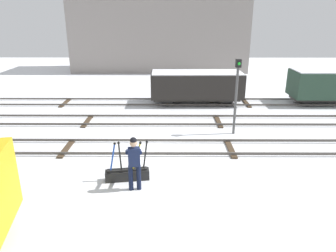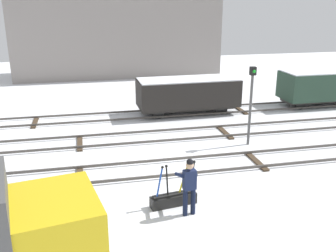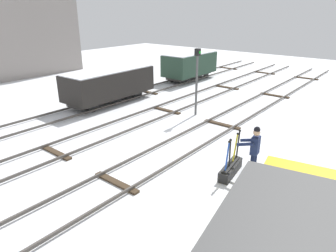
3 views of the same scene
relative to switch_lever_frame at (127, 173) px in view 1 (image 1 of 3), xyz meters
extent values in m
plane|color=white|center=(0.56, 2.65, -0.25)|extent=(60.00, 60.00, 0.00)
cube|color=#4C4742|center=(0.56, 1.93, -0.12)|extent=(44.00, 0.07, 0.10)
cube|color=#4C4742|center=(0.56, 3.37, -0.12)|extent=(44.00, 0.07, 0.10)
cube|color=#423323|center=(-2.96, 2.65, -0.21)|extent=(0.24, 1.94, 0.08)
cube|color=#423323|center=(4.08, 2.65, -0.21)|extent=(0.24, 1.94, 0.08)
cube|color=#4C4742|center=(0.56, 5.56, -0.12)|extent=(44.00, 0.07, 0.10)
cube|color=#4C4742|center=(0.56, 7.00, -0.12)|extent=(44.00, 0.07, 0.10)
cube|color=#423323|center=(-2.96, 6.28, -0.21)|extent=(0.24, 1.94, 0.08)
cube|color=#423323|center=(4.08, 6.28, -0.21)|extent=(0.24, 1.94, 0.08)
cube|color=#4C4742|center=(0.56, 9.27, -0.12)|extent=(44.00, 0.07, 0.10)
cube|color=#4C4742|center=(0.56, 10.71, -0.12)|extent=(44.00, 0.07, 0.10)
cube|color=#423323|center=(-5.30, 9.99, -0.21)|extent=(0.24, 1.94, 0.08)
cube|color=#423323|center=(6.43, 9.99, -0.21)|extent=(0.24, 1.94, 0.08)
cube|color=black|center=(-0.01, 0.00, -0.07)|extent=(1.56, 0.58, 0.36)
cube|color=black|center=(-0.01, 0.00, 0.14)|extent=(1.38, 0.40, 0.06)
cylinder|color=#1E47B7|center=(-0.47, -0.07, 0.63)|extent=(0.26, 0.09, 1.04)
sphere|color=black|center=(-0.37, -0.06, 1.14)|extent=(0.09, 0.09, 0.09)
cylinder|color=black|center=(-0.22, -0.03, 0.63)|extent=(0.12, 0.07, 1.05)
sphere|color=black|center=(-0.25, -0.04, 1.16)|extent=(0.09, 0.09, 0.09)
cylinder|color=yellow|center=(0.33, 0.05, 0.61)|extent=(0.36, 0.11, 1.02)
sphere|color=black|center=(0.48, 0.07, 1.12)|extent=(0.09, 0.09, 0.09)
cylinder|color=black|center=(0.63, 0.09, 0.63)|extent=(0.20, 0.08, 1.05)
sphere|color=black|center=(0.70, 0.10, 1.15)|extent=(0.09, 0.09, 0.09)
cylinder|color=#111831|center=(0.20, -0.68, 0.19)|extent=(0.15, 0.15, 0.87)
cylinder|color=#111831|center=(0.46, -0.64, 0.19)|extent=(0.15, 0.15, 0.87)
cube|color=#192347|center=(0.33, -0.66, 0.93)|extent=(0.41, 0.29, 0.62)
sphere|color=tan|center=(0.33, -0.66, 1.40)|extent=(0.24, 0.24, 0.24)
sphere|color=black|center=(0.33, -0.66, 1.50)|extent=(0.21, 0.21, 0.21)
cylinder|color=#192347|center=(0.08, -0.42, 0.99)|extent=(0.20, 0.60, 0.27)
cylinder|color=#192347|center=(0.50, -0.35, 0.98)|extent=(0.20, 0.60, 0.25)
cube|color=black|center=(-2.52, -3.19, 1.58)|extent=(0.37, 1.76, 0.76)
cylinder|color=#4C4C4C|center=(4.57, 4.58, 1.35)|extent=(0.12, 0.12, 3.21)
cube|color=black|center=(4.57, 4.58, 3.14)|extent=(0.24, 0.24, 0.36)
sphere|color=green|center=(4.57, 4.45, 3.14)|extent=(0.14, 0.14, 0.14)
cube|color=gray|center=(0.45, 23.36, 3.84)|extent=(17.11, 5.21, 8.18)
cube|color=#2D2B28|center=(3.18, 9.99, 0.15)|extent=(5.46, 1.39, 0.20)
cube|color=black|center=(3.18, 9.99, 1.00)|extent=(5.76, 2.26, 1.50)
cube|color=white|center=(3.18, 9.99, 1.78)|extent=(5.65, 2.17, 0.06)
cylinder|color=black|center=(1.32, 9.36, 0.10)|extent=(0.70, 0.11, 0.70)
cylinder|color=black|center=(1.30, 10.55, 0.10)|extent=(0.70, 0.11, 0.70)
cylinder|color=black|center=(5.05, 9.43, 0.10)|extent=(0.70, 0.11, 0.70)
cylinder|color=black|center=(5.03, 10.61, 0.10)|extent=(0.70, 0.11, 0.70)
cube|color=#2D2B28|center=(11.65, 9.99, 0.15)|extent=(4.60, 1.30, 0.20)
cube|color=#284233|center=(11.65, 9.99, 1.06)|extent=(4.84, 2.17, 1.62)
cube|color=silver|center=(11.65, 9.99, 1.90)|extent=(4.74, 2.08, 0.06)
cylinder|color=black|center=(10.07, 9.40, 0.10)|extent=(0.70, 0.10, 0.70)
cylinder|color=black|center=(10.08, 10.58, 0.10)|extent=(0.70, 0.10, 0.70)
camera|label=1|loc=(1.47, -9.93, 5.26)|focal=34.13mm
camera|label=2|loc=(-2.53, -10.67, 6.06)|focal=41.02mm
camera|label=3|loc=(-8.66, -4.19, 5.18)|focal=32.43mm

